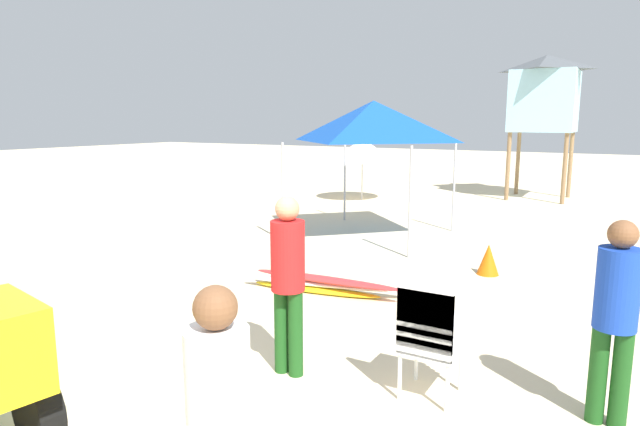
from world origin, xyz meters
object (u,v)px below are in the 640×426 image
at_px(stacked_plastic_chairs, 429,329).
at_px(surfboard_pile, 323,284).
at_px(lifeguard_near_right, 288,274).
at_px(lifeguard_near_center, 219,423).
at_px(lifeguard_near_left, 616,310).
at_px(lifeguard_tower, 545,94).
at_px(beach_umbrella_left, 362,150).
at_px(popup_canopy, 373,121).
at_px(traffic_cone_near, 488,259).

xyz_separation_m(stacked_plastic_chairs, surfboard_pile, (-2.25, 2.12, -0.53)).
bearing_deg(lifeguard_near_right, stacked_plastic_chairs, 7.61).
bearing_deg(lifeguard_near_right, surfboard_pile, 112.11).
xyz_separation_m(surfboard_pile, lifeguard_near_center, (1.98, -4.50, 0.82)).
bearing_deg(lifeguard_near_left, lifeguard_tower, 100.51).
distance_m(stacked_plastic_chairs, beach_umbrella_left, 11.96).
distance_m(lifeguard_near_left, lifeguard_tower, 13.47).
bearing_deg(lifeguard_tower, surfboard_pile, -96.03).
xyz_separation_m(lifeguard_near_right, popup_canopy, (-1.92, 6.10, 1.39)).
xyz_separation_m(popup_canopy, lifeguard_tower, (2.18, 7.49, 0.79)).
relative_size(surfboard_pile, lifeguard_near_center, 1.49).
bearing_deg(lifeguard_near_left, traffic_cone_near, 115.20).
distance_m(surfboard_pile, popup_canopy, 4.54).
xyz_separation_m(lifeguard_near_right, beach_umbrella_left, (-4.34, 10.67, 0.52)).
relative_size(stacked_plastic_chairs, traffic_cone_near, 2.27).
distance_m(surfboard_pile, traffic_cone_near, 2.76).
bearing_deg(popup_canopy, stacked_plastic_chairs, -61.32).
bearing_deg(lifeguard_near_right, traffic_cone_near, 78.77).
distance_m(stacked_plastic_chairs, lifeguard_near_left, 1.44).
bearing_deg(lifeguard_near_left, lifeguard_near_right, -168.84).
distance_m(lifeguard_near_left, popup_canopy, 7.37).
relative_size(lifeguard_near_left, lifeguard_near_right, 0.97).
relative_size(popup_canopy, traffic_cone_near, 5.70).
height_order(surfboard_pile, lifeguard_near_left, lifeguard_near_left).
xyz_separation_m(lifeguard_near_center, lifeguard_tower, (-0.79, 15.80, 2.23)).
xyz_separation_m(lifeguard_near_left, lifeguard_near_center, (-1.64, -2.74, -0.02)).
relative_size(lifeguard_near_right, lifeguard_tower, 0.40).
xyz_separation_m(lifeguard_near_center, popup_canopy, (-2.97, 8.31, 1.44)).
bearing_deg(lifeguard_tower, lifeguard_near_left, -79.49).
distance_m(surfboard_pile, beach_umbrella_left, 9.15).
relative_size(lifeguard_near_right, traffic_cone_near, 3.51).
distance_m(stacked_plastic_chairs, surfboard_pile, 3.14).
bearing_deg(lifeguard_near_center, stacked_plastic_chairs, 83.52).
height_order(stacked_plastic_chairs, popup_canopy, popup_canopy).
bearing_deg(popup_canopy, traffic_cone_near, -31.59).
distance_m(lifeguard_near_right, traffic_cone_near, 4.53).
xyz_separation_m(surfboard_pile, traffic_cone_near, (1.80, 2.09, 0.12)).
bearing_deg(stacked_plastic_chairs, lifeguard_tower, 94.51).
distance_m(lifeguard_near_right, lifeguard_tower, 13.77).
height_order(stacked_plastic_chairs, traffic_cone_near, stacked_plastic_chairs).
relative_size(stacked_plastic_chairs, popup_canopy, 0.40).
bearing_deg(stacked_plastic_chairs, lifeguard_near_right, -172.39).
height_order(lifeguard_near_center, lifeguard_near_right, lifeguard_near_right).
bearing_deg(lifeguard_near_center, lifeguard_near_right, 115.39).
distance_m(lifeguard_near_right, popup_canopy, 6.55).
distance_m(surfboard_pile, lifeguard_near_right, 2.62).
relative_size(lifeguard_near_center, lifeguard_near_right, 0.95).
bearing_deg(stacked_plastic_chairs, surfboard_pile, 136.72).
bearing_deg(stacked_plastic_chairs, lifeguard_near_left, 14.49).
distance_m(lifeguard_near_right, beach_umbrella_left, 11.54).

